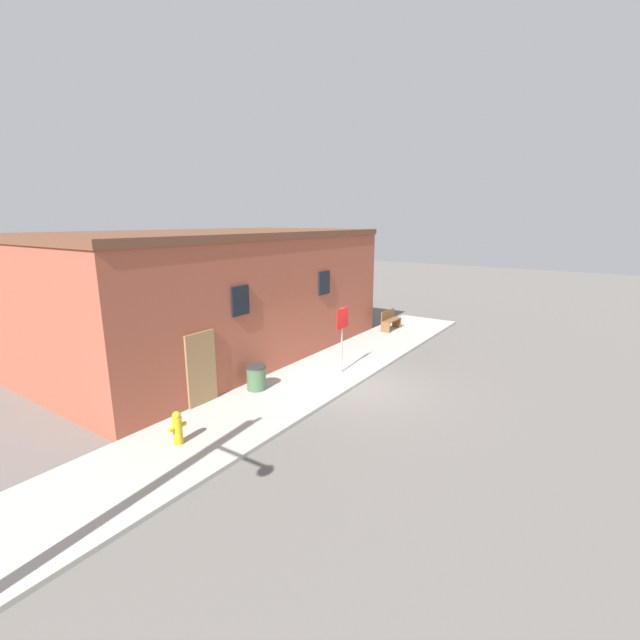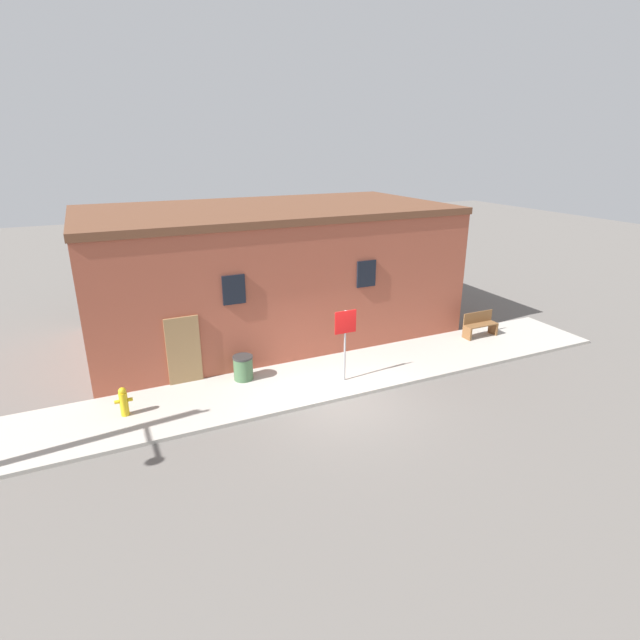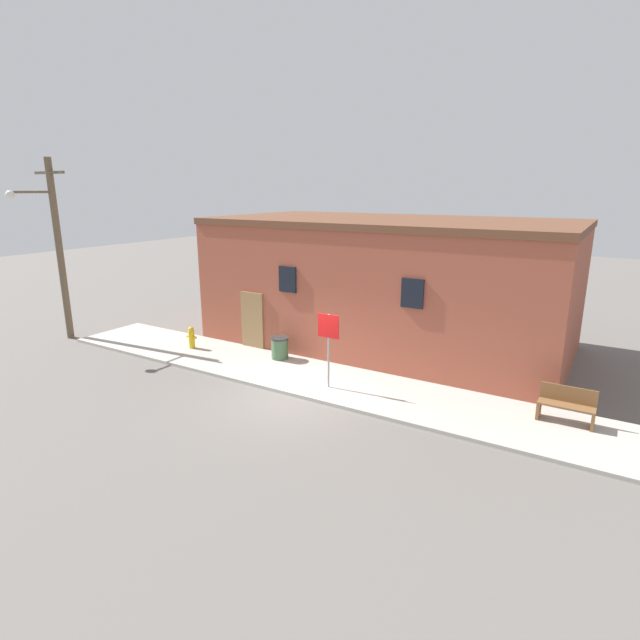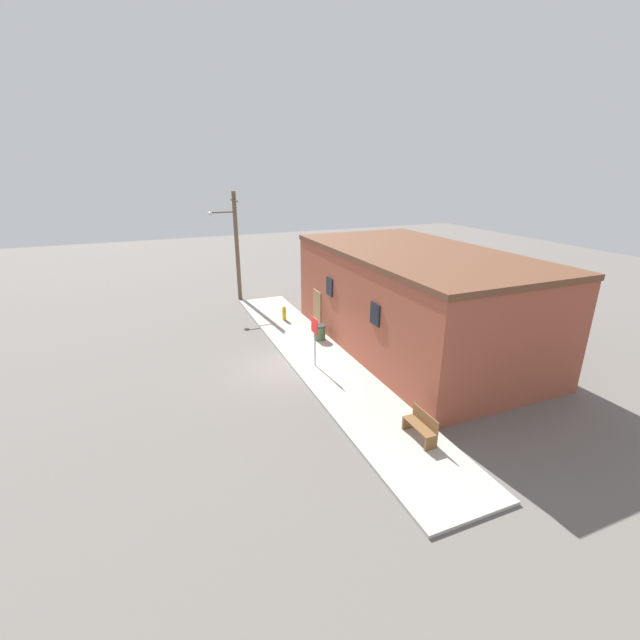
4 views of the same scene
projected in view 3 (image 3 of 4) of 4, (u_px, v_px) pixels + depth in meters
name	position (u px, v px, depth m)	size (l,w,h in m)	color
ground_plane	(293.00, 397.00, 14.55)	(80.00, 80.00, 0.00)	#66605B
sidewalk	(319.00, 379.00, 15.74)	(20.75, 2.92, 0.11)	#B2ADA3
brick_building	(388.00, 282.00, 19.09)	(13.19, 6.96, 4.82)	#9E4C38
fire_hydrant	(192.00, 337.00, 18.59)	(0.46, 0.22, 0.82)	gold
stop_sign	(328.00, 337.00, 14.59)	(0.70, 0.06, 2.25)	gray
bench	(566.00, 406.00, 12.64)	(1.33, 0.44, 0.92)	brown
trash_bin	(280.00, 348.00, 17.44)	(0.62, 0.62, 0.76)	#426642
utility_pole	(56.00, 244.00, 19.31)	(1.80, 1.83, 7.04)	brown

